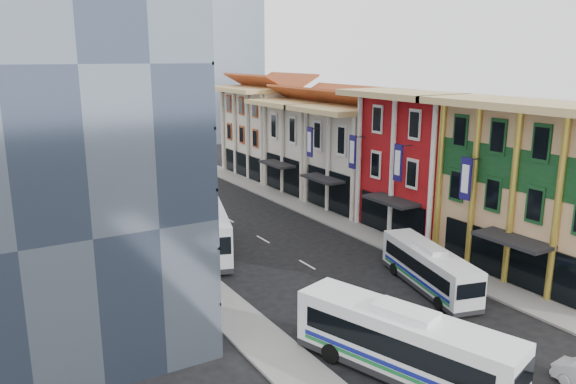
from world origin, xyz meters
TOP-DOWN VIEW (x-y plane):
  - ground at (0.00, 0.00)m, footprint 200.00×200.00m
  - sidewalk_right at (8.50, 22.00)m, footprint 3.00×90.00m
  - sidewalk_left at (-8.50, 22.00)m, footprint 3.00×90.00m
  - shophouse_tan at (14.00, 5.00)m, footprint 8.00×14.00m
  - shophouse_red at (14.00, 17.00)m, footprint 8.00×10.00m
  - shophouse_cream_near at (14.00, 26.50)m, footprint 8.00×9.00m
  - shophouse_cream_mid at (14.00, 35.50)m, footprint 8.00×9.00m
  - shophouse_cream_far at (14.00, 46.00)m, footprint 8.00×12.00m
  - office_tower at (-17.00, 19.00)m, footprint 12.00×26.00m
  - office_block_far at (-16.00, 42.00)m, footprint 10.00×18.00m
  - bus_left_near at (-4.18, -0.14)m, footprint 6.06×11.67m
  - bus_left_far at (-5.24, 22.06)m, footprint 6.72×13.03m
  - bus_right at (4.64, 7.09)m, footprint 4.52×9.83m

SIDE VIEW (x-z plane):
  - ground at x=0.00m, z-range 0.00..0.00m
  - sidewalk_right at x=8.50m, z-range 0.00..0.15m
  - sidewalk_left at x=-8.50m, z-range 0.00..0.15m
  - bus_right at x=4.64m, z-range 0.00..3.07m
  - bus_left_near at x=-4.18m, z-range 0.00..3.66m
  - bus_left_far at x=-5.24m, z-range 0.00..4.08m
  - shophouse_cream_near at x=14.00m, z-range 0.00..10.00m
  - shophouse_cream_mid at x=14.00m, z-range 0.00..10.00m
  - shophouse_cream_far at x=14.00m, z-range 0.00..11.00m
  - shophouse_tan at x=14.00m, z-range 0.00..12.00m
  - shophouse_red at x=14.00m, z-range 0.00..12.00m
  - office_block_far at x=-16.00m, z-range 0.00..14.00m
  - office_tower at x=-17.00m, z-range 0.00..30.00m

